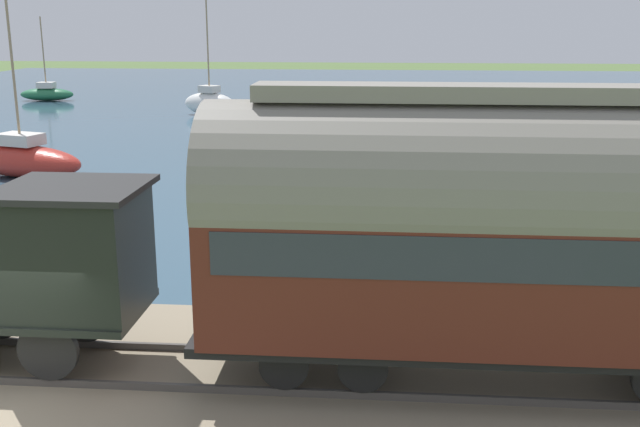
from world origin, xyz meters
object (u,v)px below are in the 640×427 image
sailboat_red (22,159)px  rowboat_near_shore (409,238)px  sailboat_white (210,103)px  sailboat_green (47,93)px  passenger_coach (509,226)px  rowboat_mid_harbor (525,207)px  sailboat_gray (640,151)px

sailboat_red → rowboat_near_shore: bearing=-100.8°
sailboat_red → rowboat_near_shore: size_ratio=4.13×
sailboat_white → rowboat_near_shore: size_ratio=3.52×
sailboat_green → sailboat_white: bearing=-122.5°
passenger_coach → rowboat_mid_harbor: (13.10, -2.78, -2.93)m
sailboat_green → sailboat_gray: (-23.56, -36.67, 0.09)m
sailboat_red → sailboat_gray: sailboat_red is taller
sailboat_gray → passenger_coach: bearing=129.8°
sailboat_gray → rowboat_mid_harbor: bearing=115.8°
sailboat_gray → rowboat_near_shore: sailboat_gray is taller
passenger_coach → rowboat_near_shore: size_ratio=4.38×
sailboat_red → sailboat_green: 30.11m
passenger_coach → sailboat_green: sailboat_green is taller
sailboat_white → rowboat_mid_harbor: 28.82m
sailboat_red → rowboat_mid_harbor: 19.35m
passenger_coach → sailboat_white: 39.44m
rowboat_near_shore → rowboat_mid_harbor: (3.88, -3.88, 0.02)m
sailboat_red → rowboat_mid_harbor: bearing=-85.0°
sailboat_red → sailboat_gray: (4.26, -25.15, -0.07)m
passenger_coach → sailboat_gray: 23.37m
sailboat_white → rowboat_mid_harbor: bearing=-121.6°
sailboat_green → rowboat_mid_harbor: size_ratio=2.73×
sailboat_gray → sailboat_red: bearing=72.3°
passenger_coach → sailboat_gray: (21.42, -9.02, -2.45)m
rowboat_mid_harbor → rowboat_near_shore: bearing=85.1°
passenger_coach → sailboat_red: (17.16, 16.13, -2.38)m
sailboat_red → rowboat_mid_harbor: size_ratio=3.90×
rowboat_near_shore → rowboat_mid_harbor: rowboat_mid_harbor is taller
sailboat_white → rowboat_near_shore: 30.38m
passenger_coach → sailboat_red: bearing=43.2°
sailboat_gray → sailboat_white: size_ratio=0.78×
passenger_coach → sailboat_red: size_ratio=1.06×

